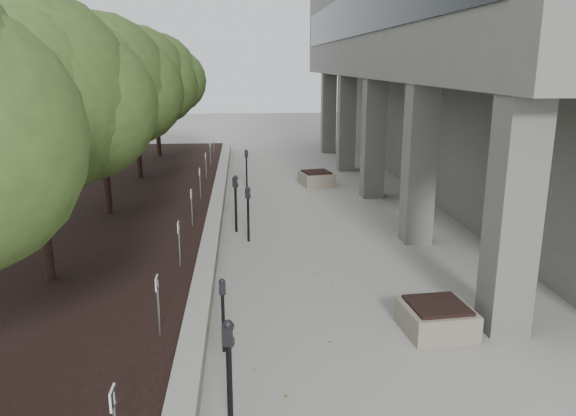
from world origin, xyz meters
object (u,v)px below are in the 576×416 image
crabapple_tree_4 (135,103)px  planter_back (316,178)px  crabapple_tree_2 (35,140)px  parking_meter_3 (248,214)px  crabapple_tree_3 (101,115)px  crabapple_tree_5 (156,95)px  parking_meter_2 (223,316)px  parking_meter_5 (247,169)px  planter_front (437,318)px  parking_meter_1 (229,380)px  parking_meter_4 (236,204)px

crabapple_tree_4 → planter_back: size_ratio=4.80×
crabapple_tree_2 → planter_back: 12.31m
crabapple_tree_4 → parking_meter_3: size_ratio=3.74×
crabapple_tree_3 → crabapple_tree_5: size_ratio=1.00×
crabapple_tree_4 → parking_meter_2: (3.43, -12.39, -2.50)m
parking_meter_3 → planter_back: (2.65, 6.74, -0.46)m
crabapple_tree_5 → parking_meter_5: size_ratio=3.81×
crabapple_tree_3 → planter_back: (6.54, 5.03, -2.86)m
crabapple_tree_4 → parking_meter_3: crabapple_tree_4 is taller
planter_front → crabapple_tree_5: bearing=112.5°
crabapple_tree_4 → crabapple_tree_5: same height
parking_meter_1 → parking_meter_5: (0.34, 14.30, -0.07)m
crabapple_tree_4 → parking_meter_1: (3.57, -14.51, -2.33)m
crabapple_tree_4 → planter_back: (6.54, 0.03, -2.86)m
crabapple_tree_5 → planter_back: (6.54, -4.97, -2.86)m
parking_meter_1 → planter_back: size_ratio=1.39×
crabapple_tree_4 → parking_meter_5: crabapple_tree_4 is taller
crabapple_tree_4 → parking_meter_3: bearing=-59.9°
crabapple_tree_3 → parking_meter_1: 10.42m
planter_front → planter_back: planter_back is taller
crabapple_tree_5 → planter_front: bearing=-67.5°
crabapple_tree_5 → parking_meter_4: 11.64m
parking_meter_4 → crabapple_tree_3: bearing=-174.6°
parking_meter_3 → parking_meter_5: bearing=107.0°
crabapple_tree_4 → crabapple_tree_5: bearing=90.0°
crabapple_tree_3 → parking_meter_2: size_ratio=4.36×
parking_meter_3 → parking_meter_4: size_ratio=0.92×
crabapple_tree_3 → parking_meter_5: size_ratio=3.81×
crabapple_tree_3 → crabapple_tree_4: 5.00m
parking_meter_4 → crabapple_tree_5: bearing=126.7°
parking_meter_3 → planter_back: 7.26m
parking_meter_1 → crabapple_tree_3: bearing=122.1°
crabapple_tree_5 → planter_back: crabapple_tree_5 is taller
crabapple_tree_5 → parking_meter_5: (3.91, -5.20, -2.41)m
planter_front → parking_meter_1: bearing=-144.1°
parking_meter_1 → planter_back: 14.85m
crabapple_tree_3 → parking_meter_2: bearing=-65.1°
parking_meter_4 → planter_back: 6.60m
parking_meter_2 → crabapple_tree_2: bearing=141.1°
parking_meter_1 → planter_front: size_ratio=1.42×
planter_front → planter_back: bearing=92.3°
crabapple_tree_2 → planter_front: bearing=-15.9°
parking_meter_3 → crabapple_tree_3: bearing=173.5°
crabapple_tree_3 → crabapple_tree_4: (0.00, 5.00, 0.00)m
parking_meter_2 → planter_front: (3.61, 0.39, -0.36)m
crabapple_tree_5 → parking_meter_1: bearing=-79.6°
crabapple_tree_4 → parking_meter_1: 15.12m
crabapple_tree_2 → crabapple_tree_3: same height
crabapple_tree_3 → crabapple_tree_5: (0.00, 10.00, 0.00)m
crabapple_tree_3 → parking_meter_3: bearing=-23.7°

